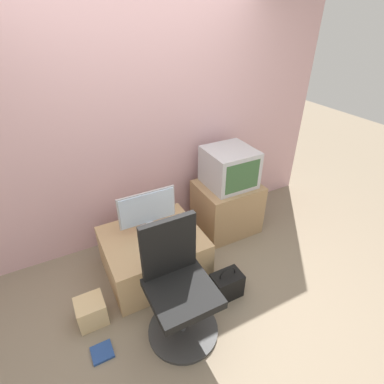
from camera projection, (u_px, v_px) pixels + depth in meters
ground_plane at (204, 312)px, 2.63m from camera, size 12.00×12.00×0.00m
wall_back at (140, 124)px, 2.94m from camera, size 4.40×0.05×2.60m
desk at (154, 253)px, 2.94m from camera, size 0.91×0.79×0.44m
side_stand at (227, 207)px, 3.48m from camera, size 0.67×0.56×0.60m
main_monitor at (148, 212)px, 2.78m from camera, size 0.55×0.22×0.43m
keyboard at (156, 242)px, 2.74m from camera, size 0.30×0.10×0.01m
mouse at (179, 236)px, 2.80m from camera, size 0.06×0.04×0.03m
crt_tv at (229, 167)px, 3.23m from camera, size 0.50×0.50×0.41m
office_chair at (179, 291)px, 2.30m from camera, size 0.57×0.57×1.00m
cardboard_box_lower at (91, 311)px, 2.50m from camera, size 0.23×0.22×0.23m
handbag at (227, 285)px, 2.72m from camera, size 0.28×0.18×0.34m
book at (102, 352)px, 2.31m from camera, size 0.16×0.15×0.02m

